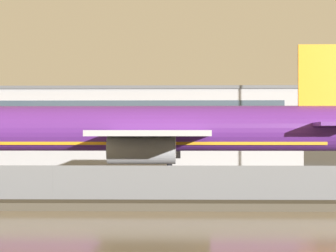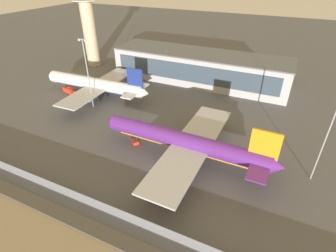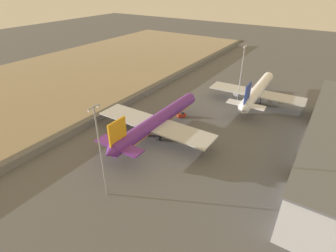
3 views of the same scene
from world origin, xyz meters
name	(u,v)px [view 1 (image 1 of 3)]	position (x,y,z in m)	size (l,w,h in m)	color
ground_plane	(84,188)	(0.00, 0.00, 0.00)	(500.00, 500.00, 0.00)	#565659
shoreline_seawall	(41,205)	(0.00, -20.50, 0.25)	(320.00, 3.00, 0.50)	#474238
perimeter_fence	(53,184)	(0.00, -16.00, 1.32)	(280.00, 0.10, 2.65)	slate
cargo_jet_purple	(147,130)	(5.28, 7.42, 5.29)	(48.62, 41.59, 13.87)	#602889
terminal_building	(74,127)	(-9.72, 59.80, 6.28)	(74.09, 18.90, 12.53)	#B2B2B7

